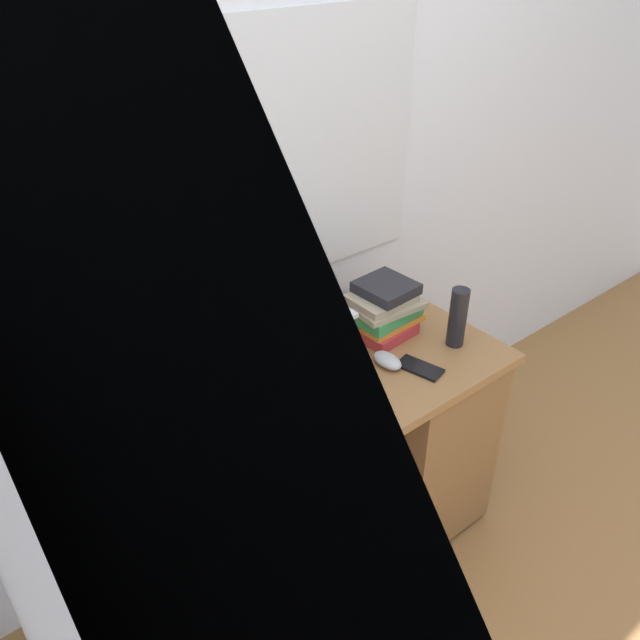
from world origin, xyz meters
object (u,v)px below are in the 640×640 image
computer_mouse (387,360)px  cell_phone (420,368)px  book_stack_tall (292,347)px  book_stack_side (384,310)px  book_stack_keyboard_riser (274,428)px  laptop (279,297)px  water_bottle (458,317)px  desk (381,430)px  keyboard (271,408)px  mug (161,439)px

computer_mouse → cell_phone: size_ratio=0.76×
book_stack_tall → book_stack_side: book_stack_tall is taller
book_stack_keyboard_riser → laptop: laptop is taller
water_bottle → desk: bearing=150.3°
laptop → cell_phone: size_ratio=2.37×
desk → book_stack_side: bearing=54.7°
book_stack_keyboard_riser → water_bottle: 0.72m
keyboard → book_stack_keyboard_riser: bearing=-66.1°
desk → book_stack_keyboard_riser: (-0.52, -0.13, 0.40)m
book_stack_tall → laptop: size_ratio=0.74×
book_stack_keyboard_riser → water_bottle: size_ratio=1.22×
book_stack_side → computer_mouse: (-0.11, -0.14, -0.07)m
water_bottle → mug: bearing=172.1°
book_stack_tall → book_stack_keyboard_riser: book_stack_tall is taller
laptop → cell_phone: bearing=-41.1°
book_stack_keyboard_riser → book_stack_side: size_ratio=1.02×
book_stack_side → keyboard: book_stack_side is taller
book_stack_side → keyboard: size_ratio=0.56×
book_stack_side → laptop: laptop is taller
book_stack_side → water_bottle: size_ratio=1.20×
book_stack_side → cell_phone: size_ratio=1.74×
book_stack_side → book_stack_keyboard_riser: bearing=-159.9°
desk → mug: bearing=178.3°
book_stack_tall → mug: size_ratio=2.19×
laptop → cell_phone: 0.48m
computer_mouse → book_stack_tall: bearing=150.2°
cell_phone → book_stack_side: bearing=62.4°
desk → keyboard: keyboard is taller
water_bottle → book_stack_side: bearing=124.6°
laptop → water_bottle: laptop is taller
laptop → keyboard: bearing=-129.7°
book_stack_keyboard_riser → mug: bearing=147.2°
desk → laptop: size_ratio=3.95×
desk → water_bottle: (0.19, -0.11, 0.43)m
book_stack_side → computer_mouse: 0.19m
water_bottle → cell_phone: (-0.18, -0.03, -0.09)m
keyboard → mug: bearing=145.5°
book_stack_keyboard_riser → keyboard: bearing=116.2°
desk → computer_mouse: size_ratio=12.25×
laptop → keyboard: (-0.22, -0.26, -0.12)m
desk → book_stack_side: (0.06, 0.08, 0.42)m
laptop → mug: laptop is taller
computer_mouse → cell_phone: computer_mouse is taller
desk → book_stack_tall: 0.54m
desk → laptop: laptop is taller
book_stack_tall → book_stack_side: bearing=-0.1°
book_stack_tall → water_bottle: size_ratio=1.21×
book_stack_keyboard_riser → computer_mouse: (0.47, 0.07, -0.04)m
keyboard → cell_phone: (0.53, -0.01, -0.12)m
computer_mouse → water_bottle: (0.25, -0.05, 0.08)m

